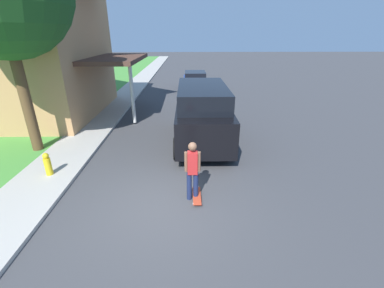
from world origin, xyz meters
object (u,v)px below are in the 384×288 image
skateboard (197,196)px  skateboarder (192,169)px  car_down_street (195,81)px  suv_parked (202,113)px  fire_hydrant (48,164)px

skateboard → skateboarder: bearing=-179.5°
car_down_street → skateboard: (-0.41, -14.59, -0.57)m
suv_parked → skateboarder: bearing=-96.8°
suv_parked → fire_hydrant: bearing=-150.3°
skateboard → fire_hydrant: 4.62m
skateboarder → skateboard: size_ratio=1.99×
car_down_street → skateboarder: bearing=-92.1°
suv_parked → skateboard: (-0.35, -3.93, -1.12)m
suv_parked → skateboard: 4.10m
fire_hydrant → suv_parked: bearing=29.7°
car_down_street → skateboard: 14.61m
skateboarder → fire_hydrant: 4.52m
skateboarder → fire_hydrant: size_ratio=2.28×
suv_parked → skateboard: bearing=-95.1°
suv_parked → skateboarder: size_ratio=2.98×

